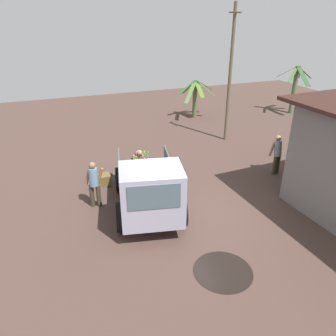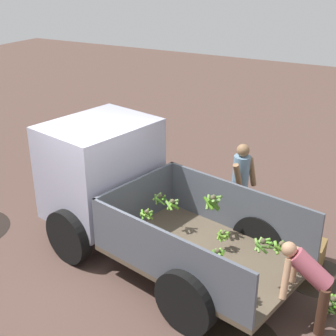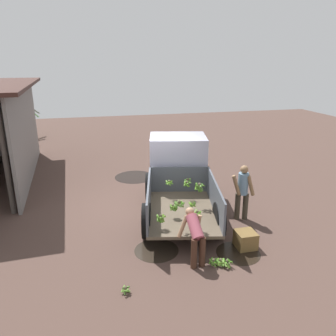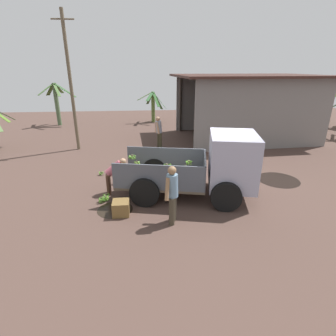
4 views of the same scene
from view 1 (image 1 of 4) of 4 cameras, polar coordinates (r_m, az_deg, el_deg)
ground at (r=10.82m, az=1.75°, el=-8.32°), size 36.00×36.00×0.00m
mud_patch_0 at (r=13.03m, az=-1.30°, el=-1.96°), size 1.08×1.08×0.01m
mud_patch_1 at (r=8.94m, az=9.52°, el=-17.33°), size 1.55×1.55×0.01m
mud_patch_2 at (r=13.11m, az=-9.94°, el=-2.19°), size 1.06×1.06×0.01m
cargo_truck at (r=9.95m, az=-3.13°, el=-4.22°), size 4.59×2.76×2.10m
utility_pole at (r=16.53m, az=10.76°, el=15.71°), size 1.01×0.16×6.44m
banana_palm_4 at (r=20.64m, az=4.75°, el=12.23°), size 1.99×2.33×2.30m
banana_palm_5 at (r=22.82m, az=21.16°, el=12.83°), size 2.51×2.06×2.98m
person_foreground_visitor at (r=11.16m, az=-12.77°, el=-2.42°), size 0.43×0.67×1.64m
person_worker_loading at (r=13.09m, az=-5.40°, el=1.56°), size 0.71×0.59×1.22m
person_bystander_near_shed at (r=13.84m, az=18.47°, el=2.52°), size 0.44×0.67×1.64m
banana_bunch_on_ground_0 at (r=13.54m, az=-8.31°, el=-0.62°), size 0.23×0.24×0.19m
banana_bunch_on_ground_1 at (r=13.49m, az=-7.09°, el=-0.65°), size 0.23×0.23×0.19m
banana_bunch_on_ground_2 at (r=13.48m, az=-7.78°, el=-0.78°), size 0.25×0.24×0.18m
banana_bunch_on_ground_3 at (r=14.43m, az=0.26°, el=1.32°), size 0.19×0.20×0.17m
wooden_crate_0 at (r=12.79m, az=-11.05°, el=-1.99°), size 0.47×0.47×0.42m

